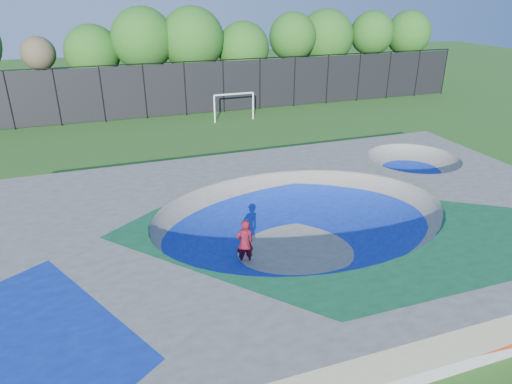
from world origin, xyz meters
TOP-DOWN VIEW (x-y plane):
  - ground at (0.00, 0.00)m, footprint 120.00×120.00m
  - skate_deck at (0.00, 0.00)m, footprint 22.00×14.00m
  - skater at (-2.31, -0.42)m, footprint 0.63×0.42m
  - skateboard at (-2.31, -0.42)m, footprint 0.79×0.24m
  - soccer_goal at (2.99, 18.22)m, footprint 3.07×0.12m
  - fence at (0.00, 21.00)m, footprint 48.09×0.09m
  - treeline at (-0.69, 26.25)m, footprint 52.11×6.87m

SIDE VIEW (x-z plane):
  - ground at x=0.00m, z-range 0.00..0.00m
  - skateboard at x=-2.31m, z-range 0.00..0.05m
  - skate_deck at x=0.00m, z-range 0.00..1.50m
  - skater at x=-2.31m, z-range 0.00..1.72m
  - soccer_goal at x=2.99m, z-range 0.39..2.42m
  - fence at x=0.00m, z-range 0.08..4.12m
  - treeline at x=-0.69m, z-range 0.98..8.88m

